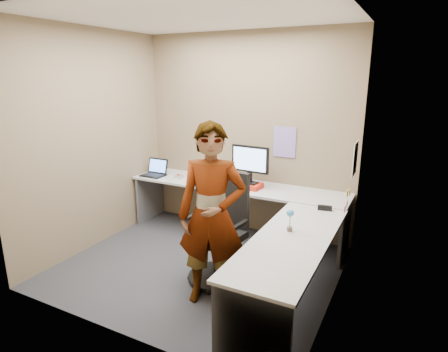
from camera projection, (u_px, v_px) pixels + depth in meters
The scene contains 21 objects.
ground at pixel (199, 266), 4.32m from camera, with size 3.00×3.00×0.00m, color #29292E.
wall_back at pixel (246, 135), 5.08m from camera, with size 3.00×3.00×0.00m, color brown.
wall_right at pixel (341, 168), 3.31m from camera, with size 2.70×2.70×0.00m, color brown.
wall_left at pixel (93, 141), 4.63m from camera, with size 2.70×2.70×0.00m, color brown.
ceiling at pixel (194, 15), 3.61m from camera, with size 3.00×3.00×0.00m, color white.
desk at pixel (248, 214), 4.31m from camera, with size 2.98×2.58×0.73m.
paper_ream at pixel (249, 185), 4.82m from camera, with size 0.32×0.23×0.06m, color red.
monitor at pixel (250, 161), 4.75m from camera, with size 0.51×0.16×0.48m.
laptop at pixel (155, 171), 5.42m from camera, with size 0.33×0.28×0.23m.
trackball_mouse at pixel (179, 176), 5.27m from camera, with size 0.12×0.08×0.07m.
origami at pixel (206, 183), 4.94m from camera, with size 0.10×0.10×0.06m, color white.
stapler at pixel (325, 208), 4.02m from camera, with size 0.15×0.04×0.06m, color black.
flower at pixel (290, 217), 3.46m from camera, with size 0.07×0.07×0.22m.
calendar_purple at pixel (284, 142), 4.84m from camera, with size 0.30×0.01×0.40m, color #846BB7.
calendar_white at pixel (355, 159), 4.11m from camera, with size 0.01×0.28×0.38m, color white.
sticky_note_a at pixel (347, 193), 3.89m from camera, with size 0.01×0.07×0.07m, color #F2E059.
sticky_note_b at pixel (347, 204), 3.96m from camera, with size 0.01×0.07×0.07m, color pink.
sticky_note_c at pixel (345, 209), 3.87m from camera, with size 0.01×0.07×0.07m, color pink.
sticky_note_d at pixel (349, 192), 4.02m from camera, with size 0.01×0.07×0.07m, color #F2E059.
office_chair at pixel (220, 238), 3.97m from camera, with size 0.62×0.61×1.15m.
person at pixel (212, 216), 3.47m from camera, with size 0.64×0.42×1.75m, color #999399.
Camera 1 is at (2.04, -3.33, 2.15)m, focal length 30.00 mm.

